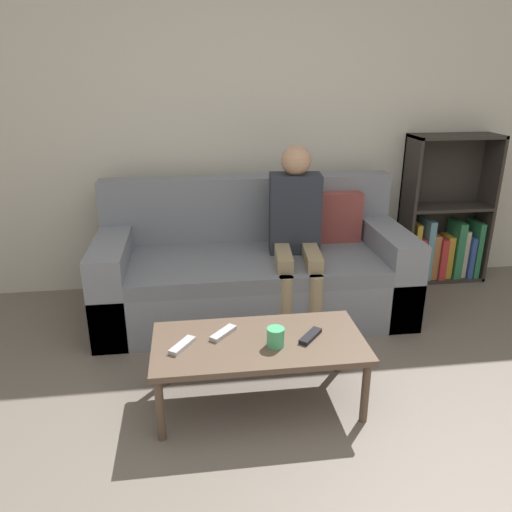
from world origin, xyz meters
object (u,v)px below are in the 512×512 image
(person_adult, at_px, (296,222))
(tv_remote_1, at_px, (223,333))
(coffee_table, at_px, (259,347))
(tv_remote_2, at_px, (310,336))
(bookshelf, at_px, (442,229))
(cup_near, at_px, (276,337))
(couch, at_px, (254,271))
(tv_remote_0, at_px, (182,345))

(person_adult, distance_m, tv_remote_1, 1.09)
(coffee_table, relative_size, tv_remote_2, 6.57)
(bookshelf, height_order, cup_near, bookshelf)
(coffee_table, bearing_deg, cup_near, -39.20)
(couch, xyz_separation_m, cup_near, (-0.04, -1.12, 0.11))
(cup_near, height_order, tv_remote_0, cup_near)
(bookshelf, bearing_deg, person_adult, -159.51)
(bookshelf, xyz_separation_m, person_adult, (-1.32, -0.49, 0.25))
(person_adult, bearing_deg, tv_remote_1, -116.17)
(tv_remote_0, bearing_deg, tv_remote_1, 58.70)
(couch, distance_m, coffee_table, 1.07)
(couch, relative_size, bookshelf, 1.80)
(couch, bearing_deg, cup_near, -92.14)
(couch, distance_m, person_adult, 0.47)
(tv_remote_0, height_order, tv_remote_1, same)
(couch, xyz_separation_m, tv_remote_2, (0.15, -1.07, 0.07))
(person_adult, bearing_deg, coffee_table, -105.81)
(bookshelf, distance_m, cup_near, 2.23)
(tv_remote_2, bearing_deg, bookshelf, 85.59)
(coffee_table, distance_m, tv_remote_1, 0.19)
(coffee_table, distance_m, cup_near, 0.13)
(bookshelf, bearing_deg, coffee_table, -139.36)
(coffee_table, relative_size, cup_near, 11.11)
(person_adult, bearing_deg, cup_near, -100.99)
(tv_remote_2, bearing_deg, cup_near, -125.03)
(tv_remote_0, distance_m, tv_remote_2, 0.64)
(couch, relative_size, tv_remote_1, 13.17)
(coffee_table, xyz_separation_m, tv_remote_2, (0.26, -0.01, 0.05))
(couch, bearing_deg, person_adult, -19.04)
(couch, distance_m, bookshelf, 1.64)
(couch, height_order, tv_remote_1, couch)
(cup_near, bearing_deg, tv_remote_2, 14.95)
(couch, height_order, bookshelf, bookshelf)
(person_adult, relative_size, cup_near, 12.27)
(couch, bearing_deg, tv_remote_0, -114.61)
(bookshelf, bearing_deg, tv_remote_1, -143.59)
(tv_remote_0, bearing_deg, bookshelf, 69.49)
(tv_remote_0, bearing_deg, couch, 99.52)
(bookshelf, xyz_separation_m, tv_remote_1, (-1.87, -1.38, -0.04))
(bookshelf, height_order, person_adult, same)
(couch, distance_m, tv_remote_2, 1.08)
(couch, bearing_deg, bookshelf, 14.15)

